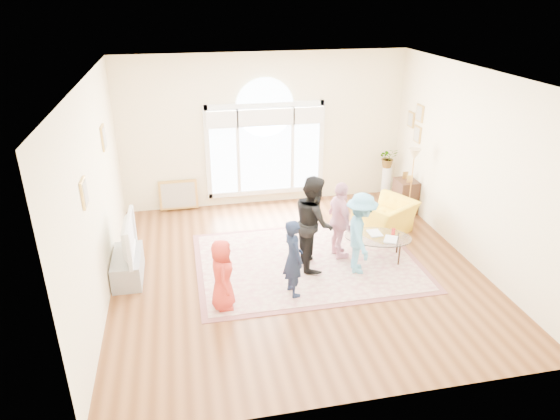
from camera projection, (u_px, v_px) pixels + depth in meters
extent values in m
plane|color=#552E14|center=(297.00, 269.00, 8.41)|extent=(6.00, 6.00, 0.00)
plane|color=beige|center=(265.00, 131.00, 10.43)|extent=(6.00, 0.00, 6.00)
plane|color=beige|center=(367.00, 283.00, 5.07)|extent=(6.00, 0.00, 6.00)
plane|color=beige|center=(97.00, 196.00, 7.20)|extent=(0.00, 6.00, 6.00)
plane|color=beige|center=(473.00, 168.00, 8.30)|extent=(0.00, 6.00, 6.00)
plane|color=white|center=(300.00, 76.00, 7.10)|extent=(6.00, 6.00, 0.00)
cube|color=white|center=(266.00, 191.00, 10.95)|extent=(2.50, 0.08, 0.10)
cube|color=white|center=(265.00, 105.00, 10.17)|extent=(2.50, 0.08, 0.10)
cube|color=white|center=(208.00, 153.00, 10.34)|extent=(0.10, 0.08, 2.00)
cube|color=white|center=(321.00, 146.00, 10.78)|extent=(0.10, 0.08, 2.00)
cube|color=#C6E2FF|center=(223.00, 152.00, 10.40)|extent=(0.55, 0.02, 1.80)
cube|color=#C6E2FF|center=(306.00, 147.00, 10.73)|extent=(0.55, 0.02, 1.80)
cube|color=#C6E2FF|center=(265.00, 150.00, 10.56)|extent=(1.10, 0.02, 1.80)
cylinder|color=#C6E2FF|center=(265.00, 107.00, 10.19)|extent=(1.20, 0.02, 1.20)
cube|color=white|center=(238.00, 152.00, 10.45)|extent=(0.07, 0.04, 1.80)
cube|color=white|center=(292.00, 148.00, 10.66)|extent=(0.07, 0.04, 1.80)
cube|color=white|center=(222.00, 119.00, 10.03)|extent=(0.65, 0.12, 0.35)
cube|color=white|center=(266.00, 117.00, 10.20)|extent=(1.20, 0.12, 0.35)
cube|color=white|center=(308.00, 115.00, 10.36)|extent=(0.65, 0.12, 0.35)
cube|color=tan|center=(103.00, 138.00, 8.17)|extent=(0.03, 0.34, 0.40)
cube|color=#ADA38E|center=(105.00, 137.00, 8.17)|extent=(0.01, 0.28, 0.34)
cube|color=tan|center=(84.00, 193.00, 6.24)|extent=(0.03, 0.30, 0.36)
cube|color=#ADA38E|center=(86.00, 193.00, 6.24)|extent=(0.01, 0.24, 0.30)
cube|color=tan|center=(420.00, 113.00, 9.94)|extent=(0.03, 0.28, 0.34)
cube|color=#ADA38E|center=(419.00, 113.00, 9.94)|extent=(0.01, 0.22, 0.28)
cube|color=tan|center=(417.00, 134.00, 10.12)|extent=(0.03, 0.28, 0.34)
cube|color=#ADA38E|center=(417.00, 134.00, 10.12)|extent=(0.01, 0.22, 0.28)
cube|color=tan|center=(411.00, 119.00, 10.34)|extent=(0.03, 0.26, 0.32)
cube|color=#ADA38E|center=(410.00, 119.00, 10.34)|extent=(0.01, 0.20, 0.26)
cube|color=#C5B295|center=(307.00, 261.00, 8.63)|extent=(3.60, 2.60, 0.02)
cube|color=brown|center=(307.00, 262.00, 8.64)|extent=(3.80, 2.80, 0.01)
cube|color=#909398|center=(128.00, 267.00, 8.09)|extent=(0.45, 1.00, 0.42)
imported|color=black|center=(124.00, 238.00, 7.87)|extent=(0.14, 1.10, 0.64)
cube|color=#4AA1C5|center=(130.00, 237.00, 7.89)|extent=(0.02, 0.90, 0.51)
ellipsoid|color=silver|center=(378.00, 237.00, 8.60)|extent=(1.33, 1.08, 0.02)
cylinder|color=black|center=(397.00, 244.00, 8.83)|extent=(0.03, 0.03, 0.40)
cylinder|color=black|center=(356.00, 241.00, 8.92)|extent=(0.03, 0.03, 0.40)
cylinder|color=black|center=(399.00, 255.00, 8.45)|extent=(0.03, 0.03, 0.40)
cylinder|color=black|center=(356.00, 252.00, 8.55)|extent=(0.03, 0.03, 0.40)
imported|color=#B2A58C|center=(369.00, 234.00, 8.66)|extent=(0.22, 0.29, 0.03)
imported|color=#B2A58C|center=(384.00, 239.00, 8.50)|extent=(0.33, 0.36, 0.02)
cylinder|color=red|center=(393.00, 232.00, 8.63)|extent=(0.07, 0.07, 0.12)
imported|color=yellow|center=(385.00, 217.00, 9.54)|extent=(1.31, 1.27, 0.66)
cube|color=black|center=(405.00, 196.00, 10.45)|extent=(0.40, 0.50, 0.70)
cylinder|color=black|center=(407.00, 219.00, 10.19)|extent=(0.20, 0.20, 0.02)
cylinder|color=#B07D37|center=(410.00, 189.00, 9.92)|extent=(0.02, 0.02, 1.35)
cone|color=#CCB284|center=(414.00, 154.00, 9.62)|extent=(0.26, 0.26, 0.22)
cylinder|color=white|center=(386.00, 182.00, 11.20)|extent=(0.20, 0.20, 0.70)
imported|color=#33722D|center=(388.00, 158.00, 10.96)|extent=(0.42, 0.38, 0.44)
cube|color=tan|center=(180.00, 210.00, 10.66)|extent=(0.80, 0.14, 0.62)
imported|color=red|center=(222.00, 275.00, 7.19)|extent=(0.37, 0.55, 1.09)
imported|color=#151F38|center=(293.00, 258.00, 7.48)|extent=(0.38, 0.50, 1.24)
imported|color=black|center=(314.00, 222.00, 8.19)|extent=(0.65, 0.81, 1.60)
imported|color=#F1A7BA|center=(340.00, 221.00, 8.51)|extent=(0.41, 0.84, 1.38)
imported|color=#549DC5|center=(360.00, 233.00, 8.07)|extent=(0.67, 0.97, 1.38)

